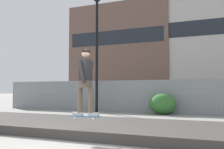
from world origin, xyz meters
The scene contains 10 objects.
ground_plane centered at (0.00, 0.00, 0.00)m, with size 120.00×120.00×0.00m, color gray.
gravel_berm centered at (0.00, 2.65, 0.14)m, with size 14.61×3.47×0.27m, color #3D3A38.
skateboard centered at (0.28, 1.03, 0.63)m, with size 0.81×0.25×0.07m.
skater centered at (0.28, 1.03, 1.60)m, with size 0.73×0.59×1.71m.
chain_fence centered at (0.00, 9.46, 0.93)m, with size 20.40×0.06×1.85m.
street_lamp centered at (-3.13, 8.58, 4.23)m, with size 0.44×0.44×6.80m.
parked_car_near centered at (-5.04, 13.38, 0.84)m, with size 4.48×2.12×1.66m.
parked_car_mid centered at (1.54, 13.30, 0.84)m, with size 4.51×2.17×1.66m.
library_building centered at (-13.72, 44.65, 8.43)m, with size 18.77×15.28×16.87m.
shrub_left centered at (0.59, 8.92, 0.55)m, with size 1.42×1.16×1.10m.
Camera 1 is at (3.52, -4.87, 1.32)m, focal length 41.82 mm.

